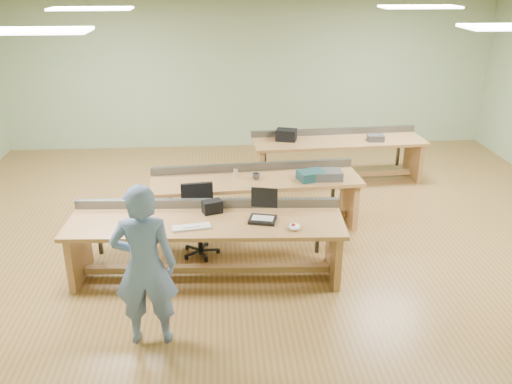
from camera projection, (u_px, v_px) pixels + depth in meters
floor at (266, 228)px, 7.95m from camera, size 10.00×10.00×0.00m
ceiling at (268, 14)px, 6.80m from camera, size 10.00×10.00×0.00m
wall_back at (249, 75)px, 11.06m from camera, size 10.00×0.04×3.00m
wall_front at (321, 291)px, 3.70m from camera, size 10.00×0.04×3.00m
fluor_panels at (268, 16)px, 6.81m from camera, size 6.20×3.50×0.03m
workbench_front at (206, 233)px, 6.54m from camera, size 3.34×1.07×0.86m
workbench_mid at (256, 190)px, 7.82m from camera, size 3.03×0.99×0.86m
workbench_back at (338, 150)px, 9.54m from camera, size 3.05×0.97×0.86m
person at (145, 266)px, 5.25m from camera, size 0.63×0.41×1.72m
laptop_base at (263, 220)px, 6.43m from camera, size 0.37×0.33×0.03m
laptop_screen at (264, 198)px, 6.45m from camera, size 0.31×0.09×0.25m
keyboard at (192, 227)px, 6.25m from camera, size 0.46×0.21×0.03m
trackball_mouse at (294, 227)px, 6.22m from camera, size 0.18×0.20×0.07m
camera_bag at (212, 207)px, 6.63m from camera, size 0.27×0.22×0.16m
task_chair at (200, 229)px, 7.15m from camera, size 0.56×0.56×0.93m
parts_bin_teal at (311, 175)px, 7.66m from camera, size 0.43×0.36×0.13m
parts_bin_grey at (325, 175)px, 7.69m from camera, size 0.46×0.30×0.13m
mug at (256, 176)px, 7.69m from camera, size 0.11×0.11×0.09m
drinks_can at (236, 173)px, 7.75m from camera, size 0.07×0.07×0.12m
storage_box_back at (286, 135)px, 9.38m from camera, size 0.40×0.34×0.20m
tray_back at (376, 138)px, 9.36m from camera, size 0.29×0.22×0.11m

